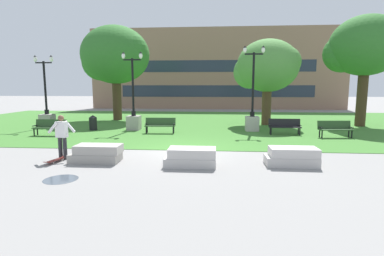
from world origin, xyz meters
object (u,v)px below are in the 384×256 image
at_px(park_bench_far_right, 160,124).
at_px(trash_bin, 93,123).
at_px(concrete_block_center, 97,154).
at_px(park_bench_near_left, 335,128).
at_px(skateboard, 55,160).
at_px(lamp_post_left, 252,114).
at_px(concrete_block_left, 191,157).
at_px(concrete_block_right, 292,157).
at_px(park_bench_far_left, 50,126).
at_px(park_bench_near_right, 285,126).
at_px(person_skateboarder, 62,134).
at_px(lamp_post_right, 47,113).
at_px(lamp_post_center, 134,114).

bearing_deg(park_bench_far_right, trash_bin, 169.50).
xyz_separation_m(concrete_block_center, park_bench_near_left, (10.89, 6.10, 0.23)).
bearing_deg(skateboard, lamp_post_left, 45.83).
relative_size(concrete_block_left, concrete_block_right, 1.00).
bearing_deg(park_bench_far_left, concrete_block_center, -48.08).
distance_m(park_bench_near_right, park_bench_far_right, 7.28).
distance_m(person_skateboarder, skateboard, 1.00).
xyz_separation_m(concrete_block_right, trash_bin, (-10.48, 7.69, 0.20)).
distance_m(concrete_block_left, lamp_post_left, 9.13).
relative_size(park_bench_near_left, park_bench_near_right, 1.01).
bearing_deg(concrete_block_left, park_bench_far_right, 108.62).
height_order(person_skateboarder, park_bench_far_right, person_skateboarder).
bearing_deg(concrete_block_center, person_skateboarder, 170.57).
height_order(concrete_block_center, concrete_block_right, same).
xyz_separation_m(lamp_post_right, trash_bin, (3.62, -1.03, -0.50)).
xyz_separation_m(concrete_block_right, lamp_post_right, (-14.11, 8.72, 0.70)).
relative_size(concrete_block_left, lamp_post_center, 0.37).
distance_m(concrete_block_right, park_bench_near_right, 7.00).
xyz_separation_m(park_bench_near_right, park_bench_far_right, (-7.28, -0.02, 0.00)).
height_order(concrete_block_right, park_bench_far_right, park_bench_far_right).
bearing_deg(concrete_block_left, concrete_block_center, 174.71).
bearing_deg(park_bench_far_right, park_bench_near_left, -4.66).
height_order(person_skateboarder, lamp_post_right, lamp_post_right).
bearing_deg(person_skateboarder, lamp_post_right, 123.07).
bearing_deg(trash_bin, park_bench_far_right, -10.50).
bearing_deg(skateboard, lamp_post_center, 85.21).
height_order(park_bench_near_left, park_bench_far_left, same).
distance_m(park_bench_near_right, park_bench_far_left, 13.43).
xyz_separation_m(concrete_block_left, park_bench_near_left, (7.35, 6.43, 0.23)).
height_order(concrete_block_right, lamp_post_right, lamp_post_right).
bearing_deg(skateboard, concrete_block_left, -1.30).
relative_size(person_skateboarder, skateboard, 1.65).
height_order(lamp_post_left, lamp_post_center, lamp_post_left).
xyz_separation_m(park_bench_near_left, lamp_post_left, (-4.21, 2.12, 0.53)).
relative_size(lamp_post_left, lamp_post_center, 1.06).
bearing_deg(trash_bin, lamp_post_left, 2.81).
bearing_deg(lamp_post_left, park_bench_far_left, -167.01).
bearing_deg(person_skateboarder, lamp_post_left, 44.47).
relative_size(concrete_block_center, concrete_block_left, 1.03).
distance_m(concrete_block_left, lamp_post_center, 9.49).
distance_m(skateboard, trash_bin, 8.16).
xyz_separation_m(person_skateboarder, park_bench_near_right, (9.84, 6.68, -0.43)).
bearing_deg(lamp_post_left, trash_bin, -177.19).
relative_size(concrete_block_left, park_bench_far_left, 1.00).
bearing_deg(concrete_block_right, concrete_block_center, -179.72).
distance_m(concrete_block_center, concrete_block_left, 3.56).
relative_size(skateboard, lamp_post_right, 0.22).
bearing_deg(concrete_block_center, lamp_post_center, 95.79).
height_order(person_skateboarder, lamp_post_left, lamp_post_left).
distance_m(concrete_block_center, lamp_post_right, 11.22).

